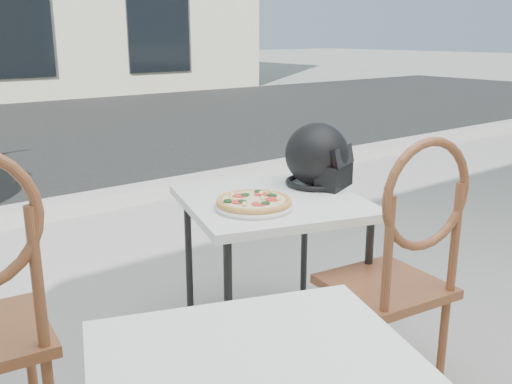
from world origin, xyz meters
TOP-DOWN VIEW (x-y plane):
  - ground at (0.00, 0.00)m, footprint 80.00×80.00m
  - curb at (0.00, 3.00)m, footprint 30.00×0.25m
  - cafe_table_main at (-0.22, 0.49)m, footprint 0.92×0.92m
  - plate at (-0.37, 0.42)m, footprint 0.42×0.42m
  - pizza at (-0.37, 0.42)m, footprint 0.38×0.38m
  - helmet at (0.09, 0.53)m, footprint 0.37×0.38m
  - cafe_chair_main at (-0.12, -0.12)m, footprint 0.45×0.45m

SIDE VIEW (x-z plane):
  - ground at x=0.00m, z-range 0.00..0.00m
  - curb at x=0.00m, z-range 0.00..0.12m
  - cafe_chair_main at x=-0.12m, z-range 0.06..1.11m
  - cafe_table_main at x=-0.22m, z-range 0.29..0.98m
  - plate at x=-0.37m, z-range 0.70..0.72m
  - pizza at x=-0.37m, z-range 0.71..0.75m
  - helmet at x=0.09m, z-range 0.68..0.97m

